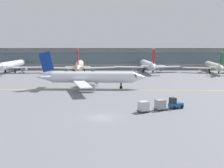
{
  "coord_description": "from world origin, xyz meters",
  "views": [
    {
      "loc": [
        1.24,
        -47.72,
        12.46
      ],
      "look_at": [
        1.85,
        17.98,
        3.0
      ],
      "focal_mm": 47.58,
      "sensor_mm": 36.0,
      "label": 1
    }
  ],
  "objects_px": {
    "gate_airplane_2": "(79,66)",
    "gate_airplane_4": "(214,66)",
    "taxiing_regional_jet": "(91,77)",
    "gate_airplane_3": "(148,65)",
    "cargo_dolly_trailing": "(144,106)",
    "cargo_dolly_lead": "(160,105)",
    "gate_airplane_1": "(11,65)",
    "baggage_tug": "(175,104)"
  },
  "relations": [
    {
      "from": "gate_airplane_4",
      "to": "cargo_dolly_lead",
      "type": "height_order",
      "value": "gate_airplane_4"
    },
    {
      "from": "cargo_dolly_trailing",
      "to": "taxiing_regional_jet",
      "type": "bearing_deg",
      "value": 87.42
    },
    {
      "from": "taxiing_regional_jet",
      "to": "cargo_dolly_trailing",
      "type": "bearing_deg",
      "value": -65.48
    },
    {
      "from": "cargo_dolly_trailing",
      "to": "cargo_dolly_lead",
      "type": "bearing_deg",
      "value": 0.0
    },
    {
      "from": "gate_airplane_4",
      "to": "cargo_dolly_trailing",
      "type": "height_order",
      "value": "gate_airplane_4"
    },
    {
      "from": "gate_airplane_2",
      "to": "taxiing_regional_jet",
      "type": "xyz_separation_m",
      "value": [
        6.98,
        -38.36,
        -0.01
      ]
    },
    {
      "from": "gate_airplane_2",
      "to": "cargo_dolly_lead",
      "type": "height_order",
      "value": "gate_airplane_2"
    },
    {
      "from": "gate_airplane_2",
      "to": "gate_airplane_4",
      "type": "bearing_deg",
      "value": -91.59
    },
    {
      "from": "gate_airplane_4",
      "to": "cargo_dolly_lead",
      "type": "distance_m",
      "value": 73.2
    },
    {
      "from": "gate_airplane_4",
      "to": "baggage_tug",
      "type": "xyz_separation_m",
      "value": [
        -29.63,
        -64.1,
        -1.74
      ]
    },
    {
      "from": "taxiing_regional_jet",
      "to": "cargo_dolly_lead",
      "type": "distance_m",
      "value": 28.88
    },
    {
      "from": "gate_airplane_4",
      "to": "taxiing_regional_jet",
      "type": "xyz_separation_m",
      "value": [
        -46.74,
        -40.35,
        0.34
      ]
    },
    {
      "from": "gate_airplane_3",
      "to": "cargo_dolly_trailing",
      "type": "height_order",
      "value": "gate_airplane_3"
    },
    {
      "from": "gate_airplane_2",
      "to": "taxiing_regional_jet",
      "type": "relative_size",
      "value": 1.01
    },
    {
      "from": "gate_airplane_4",
      "to": "cargo_dolly_lead",
      "type": "relative_size",
      "value": 10.3
    },
    {
      "from": "cargo_dolly_lead",
      "to": "cargo_dolly_trailing",
      "type": "xyz_separation_m",
      "value": [
        -3.22,
        -1.49,
        0.0
      ]
    },
    {
      "from": "gate_airplane_1",
      "to": "baggage_tug",
      "type": "xyz_separation_m",
      "value": [
        51.8,
        -65.36,
        -2.1
      ]
    },
    {
      "from": "taxiing_regional_jet",
      "to": "baggage_tug",
      "type": "distance_m",
      "value": 29.34
    },
    {
      "from": "baggage_tug",
      "to": "gate_airplane_4",
      "type": "bearing_deg",
      "value": 40.39
    },
    {
      "from": "baggage_tug",
      "to": "taxiing_regional_jet",
      "type": "bearing_deg",
      "value": 100.97
    },
    {
      "from": "taxiing_regional_jet",
      "to": "cargo_dolly_trailing",
      "type": "relative_size",
      "value": 11.64
    },
    {
      "from": "taxiing_regional_jet",
      "to": "cargo_dolly_lead",
      "type": "relative_size",
      "value": 11.64
    },
    {
      "from": "gate_airplane_2",
      "to": "gate_airplane_3",
      "type": "bearing_deg",
      "value": -84.79
    },
    {
      "from": "gate_airplane_4",
      "to": "cargo_dolly_lead",
      "type": "xyz_separation_m",
      "value": [
        -32.65,
        -65.49,
        -1.58
      ]
    },
    {
      "from": "gate_airplane_3",
      "to": "taxiing_regional_jet",
      "type": "xyz_separation_m",
      "value": [
        -20.43,
        -42.66,
        -0.01
      ]
    },
    {
      "from": "gate_airplane_1",
      "to": "gate_airplane_3",
      "type": "bearing_deg",
      "value": -83.31
    },
    {
      "from": "cargo_dolly_lead",
      "to": "gate_airplane_1",
      "type": "bearing_deg",
      "value": 101.36
    },
    {
      "from": "gate_airplane_3",
      "to": "gate_airplane_4",
      "type": "distance_m",
      "value": 26.41
    },
    {
      "from": "gate_airplane_4",
      "to": "gate_airplane_2",
      "type": "bearing_deg",
      "value": 97.19
    },
    {
      "from": "taxiing_regional_jet",
      "to": "baggage_tug",
      "type": "height_order",
      "value": "taxiing_regional_jet"
    },
    {
      "from": "gate_airplane_1",
      "to": "gate_airplane_4",
      "type": "height_order",
      "value": "gate_airplane_1"
    },
    {
      "from": "baggage_tug",
      "to": "cargo_dolly_lead",
      "type": "height_order",
      "value": "baggage_tug"
    },
    {
      "from": "taxiing_regional_jet",
      "to": "cargo_dolly_trailing",
      "type": "xyz_separation_m",
      "value": [
        10.88,
        -26.63,
        -1.93
      ]
    },
    {
      "from": "gate_airplane_3",
      "to": "baggage_tug",
      "type": "relative_size",
      "value": 10.23
    },
    {
      "from": "gate_airplane_4",
      "to": "cargo_dolly_trailing",
      "type": "relative_size",
      "value": 10.3
    },
    {
      "from": "cargo_dolly_lead",
      "to": "gate_airplane_4",
      "type": "bearing_deg",
      "value": 38.7
    },
    {
      "from": "gate_airplane_3",
      "to": "cargo_dolly_trailing",
      "type": "bearing_deg",
      "value": 169.28
    },
    {
      "from": "gate_airplane_3",
      "to": "taxiing_regional_jet",
      "type": "relative_size",
      "value": 1.01
    },
    {
      "from": "baggage_tug",
      "to": "cargo_dolly_trailing",
      "type": "distance_m",
      "value": 6.87
    },
    {
      "from": "gate_airplane_4",
      "to": "taxiing_regional_jet",
      "type": "distance_m",
      "value": 61.75
    },
    {
      "from": "gate_airplane_3",
      "to": "gate_airplane_4",
      "type": "height_order",
      "value": "gate_airplane_3"
    },
    {
      "from": "taxiing_regional_jet",
      "to": "baggage_tug",
      "type": "relative_size",
      "value": 10.17
    }
  ]
}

